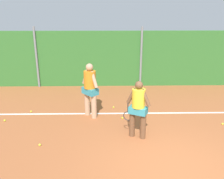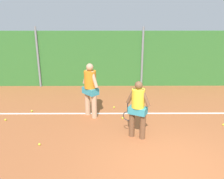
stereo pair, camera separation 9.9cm
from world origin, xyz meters
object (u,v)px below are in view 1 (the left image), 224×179
Objects in this scene: tennis_ball_1 at (141,89)px; tennis_ball_0 at (223,124)px; tennis_ball_3 at (31,111)px; tennis_ball_8 at (40,145)px; tennis_ball_7 at (122,118)px; player_midcourt at (90,87)px; player_foreground_near at (138,107)px; tennis_ball_5 at (5,120)px; tennis_ball_6 at (113,107)px.

tennis_ball_0 is at bearing -58.04° from tennis_ball_1.
tennis_ball_3 is 1.00× the size of tennis_ball_8.
tennis_ball_7 is 2.96m from tennis_ball_8.
player_midcourt is 28.95× the size of tennis_ball_0.
tennis_ball_0 is (2.92, 0.72, -0.94)m from player_foreground_near.
player_foreground_near is at bearing -14.35° from tennis_ball_5.
tennis_ball_3 and tennis_ball_6 have the same top height.
player_midcourt reaches higher than tennis_ball_8.
tennis_ball_8 is (-2.79, -0.46, -0.94)m from player_foreground_near.
player_midcourt is at bearing -139.60° from tennis_ball_6.
tennis_ball_3 and tennis_ball_8 have the same top height.
tennis_ball_1 is at bearing 54.03° from tennis_ball_8.
tennis_ball_3 is (-2.23, 0.37, -1.04)m from player_midcourt.
tennis_ball_7 is (-0.37, 1.24, -0.94)m from player_foreground_near.
tennis_ball_1 is (-2.24, 3.59, 0.00)m from tennis_ball_0.
player_foreground_near is 26.46× the size of tennis_ball_0.
tennis_ball_6 is at bearing 106.62° from tennis_ball_7.
player_foreground_near is at bearing 2.38° from player_midcourt.
tennis_ball_3 is 1.00× the size of tennis_ball_6.
tennis_ball_0 is 4.24m from tennis_ball_1.
tennis_ball_0 is 7.31m from tennis_ball_5.
player_midcourt reaches higher than tennis_ball_5.
player_midcourt is 28.95× the size of tennis_ball_3.
tennis_ball_5 is at bearing -124.93° from player_midcourt.
tennis_ball_7 is (-3.28, 0.52, 0.00)m from tennis_ball_0.
player_midcourt is at bearing -9.37° from tennis_ball_3.
tennis_ball_3 and tennis_ball_5 have the same top height.
tennis_ball_5 is 3.88m from tennis_ball_6.
player_midcourt reaches higher than player_foreground_near.
tennis_ball_1 is at bearing 57.95° from tennis_ball_6.
player_midcourt is 3.70m from tennis_ball_1.
tennis_ball_0 and tennis_ball_3 have the same top height.
tennis_ball_5 is 1.00× the size of tennis_ball_6.
tennis_ball_6 is at bearing 6.24° from tennis_ball_3.
player_foreground_near is 4.26m from tennis_ball_3.
tennis_ball_1 is at bearing 121.96° from tennis_ball_0.
player_midcourt is 3.11m from tennis_ball_5.
tennis_ball_0 is 1.00× the size of tennis_ball_7.
tennis_ball_7 is at bearing 34.76° from player_midcourt.
tennis_ball_1 is at bearing 100.41° from player_midcourt.
tennis_ball_5 is (-0.68, -0.74, 0.00)m from tennis_ball_3.
tennis_ball_3 is (-3.71, 1.86, -0.94)m from player_foreground_near.
tennis_ball_1 is 3.25m from tennis_ball_7.
player_foreground_near is at bearing 9.29° from tennis_ball_8.
tennis_ball_3 is at bearing -150.76° from tennis_ball_1.
tennis_ball_0 is at bearing -9.77° from tennis_ball_3.
player_foreground_near reaches higher than tennis_ball_5.
tennis_ball_1 is (2.15, 2.82, -1.04)m from player_midcourt.
player_foreground_near is 4.62m from tennis_ball_5.
tennis_ball_6 is (-0.65, 2.20, -0.94)m from player_foreground_near.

